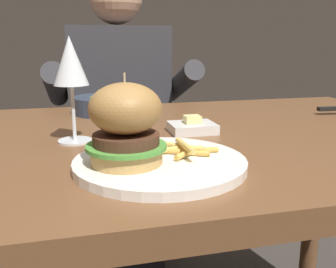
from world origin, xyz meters
TOP-DOWN VIEW (x-y plane):
  - dining_table at (0.00, 0.00)m, footprint 1.37×0.78m
  - main_plate at (-0.05, -0.20)m, footprint 0.26×0.26m
  - burger_sandwich at (-0.10, -0.21)m, footprint 0.12×0.12m
  - fries_pile at (-0.01, -0.19)m, footprint 0.10×0.09m
  - wine_glass at (-0.18, -0.02)m, footprint 0.06×0.06m
  - butter_dish at (0.06, 0.00)m, footprint 0.09×0.08m
  - soup_bowl at (-0.10, 0.27)m, footprint 0.17×0.17m
  - diner_person at (-0.01, 0.66)m, footprint 0.51×0.36m

SIDE VIEW (x-z plane):
  - diner_person at x=-0.01m, z-range -0.02..1.15m
  - dining_table at x=0.00m, z-range 0.28..1.02m
  - main_plate at x=-0.05m, z-range 0.74..0.75m
  - butter_dish at x=0.06m, z-range 0.73..0.77m
  - fries_pile at x=-0.01m, z-range 0.75..0.77m
  - soup_bowl at x=-0.10m, z-range 0.74..0.79m
  - burger_sandwich at x=-0.10m, z-range 0.75..0.88m
  - wine_glass at x=-0.18m, z-range 0.79..0.98m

